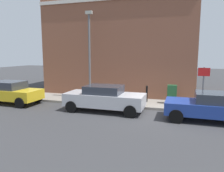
% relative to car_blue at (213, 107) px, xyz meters
% --- Properties ---
extents(ground, '(80.00, 80.00, 0.00)m').
position_rel_car_blue_xyz_m(ground, '(0.33, 2.52, -0.71)').
color(ground, '#38383A').
extents(sidewalk, '(2.36, 30.00, 0.15)m').
position_rel_car_blue_xyz_m(sidewalk, '(2.36, 8.52, -0.63)').
color(sidewalk, gray).
rests_on(sidewalk, ground).
extents(corner_building, '(7.87, 11.13, 9.87)m').
position_rel_car_blue_xyz_m(corner_building, '(7.42, 6.09, 4.23)').
color(corner_building, brown).
rests_on(corner_building, ground).
extents(car_blue, '(1.92, 4.30, 1.37)m').
position_rel_car_blue_xyz_m(car_blue, '(0.00, 0.00, 0.00)').
color(car_blue, navy).
rests_on(car_blue, ground).
extents(car_silver, '(1.82, 4.36, 1.44)m').
position_rel_car_blue_xyz_m(car_silver, '(0.18, 5.45, 0.04)').
color(car_silver, '#B7B7BC').
rests_on(car_silver, ground).
extents(car_yellow, '(1.85, 4.42, 1.43)m').
position_rel_car_blue_xyz_m(car_yellow, '(0.15, 11.99, 0.02)').
color(car_yellow, gold).
rests_on(car_yellow, ground).
extents(utility_cabinet, '(0.46, 0.61, 1.15)m').
position_rel_car_blue_xyz_m(utility_cabinet, '(2.51, 1.95, -0.03)').
color(utility_cabinet, '#1E4C28').
rests_on(utility_cabinet, sidewalk).
extents(bollard_near_cabinet, '(0.14, 0.14, 1.04)m').
position_rel_car_blue_xyz_m(bollard_near_cabinet, '(2.61, 3.48, -0.01)').
color(bollard_near_cabinet, black).
rests_on(bollard_near_cabinet, sidewalk).
extents(street_sign, '(0.08, 0.60, 2.30)m').
position_rel_car_blue_xyz_m(street_sign, '(1.58, 0.33, 0.95)').
color(street_sign, '#59595B').
rests_on(street_sign, sidewalk).
extents(lamppost, '(0.20, 0.44, 5.72)m').
position_rel_car_blue_xyz_m(lamppost, '(2.41, 7.27, 2.59)').
color(lamppost, '#59595B').
rests_on(lamppost, sidewalk).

